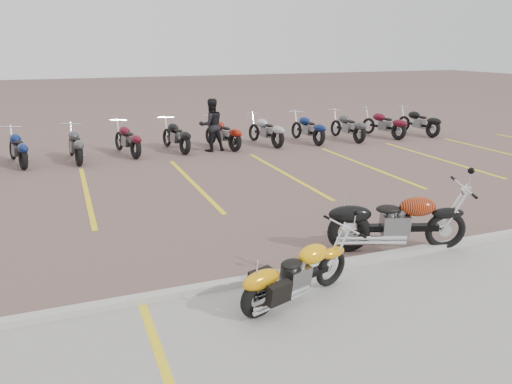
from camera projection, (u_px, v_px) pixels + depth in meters
ground at (245, 234)px, 9.70m from camera, size 100.00×100.00×0.00m
concrete_apron at (380, 368)px, 5.68m from camera, size 60.00×5.00×0.01m
curb at (288, 274)px, 7.90m from camera, size 60.00×0.18×0.12m
parking_stripes at (193, 183)px, 13.27m from camera, size 38.00×5.50×0.01m
yellow_cruiser at (293, 276)px, 7.05m from camera, size 1.94×0.74×0.82m
flame_cruiser at (393, 224)px, 8.80m from camera, size 2.38×0.97×1.02m
person_b at (211, 125)px, 17.03m from camera, size 0.92×0.75×1.80m
bg_bike_row at (177, 136)px, 16.89m from camera, size 20.77×2.08×1.10m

